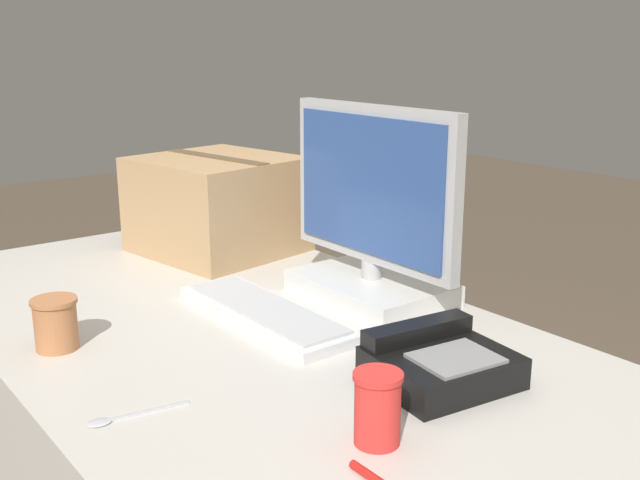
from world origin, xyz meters
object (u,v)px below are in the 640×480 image
(spoon, at_px, (121,417))
(cardboard_box, at_px, (217,204))
(keyboard, at_px, (265,313))
(paper_cup_right, at_px, (377,408))
(desk_phone, at_px, (439,363))
(paper_cup_left, at_px, (56,324))
(monitor, at_px, (372,229))

(spoon, relative_size, cardboard_box, 0.37)
(keyboard, distance_m, paper_cup_right, 0.52)
(keyboard, distance_m, desk_phone, 0.42)
(keyboard, xyz_separation_m, paper_cup_right, (0.50, -0.14, 0.04))
(desk_phone, relative_size, spoon, 1.52)
(paper_cup_left, relative_size, cardboard_box, 0.22)
(paper_cup_left, bearing_deg, keyboard, 73.97)
(desk_phone, relative_size, cardboard_box, 0.56)
(monitor, bearing_deg, cardboard_box, -173.03)
(paper_cup_left, bearing_deg, spoon, -2.99)
(keyboard, xyz_separation_m, desk_phone, (0.41, 0.07, 0.02))
(desk_phone, bearing_deg, spoon, -105.79)
(spoon, bearing_deg, desk_phone, 165.89)
(monitor, height_order, paper_cup_left, monitor)
(desk_phone, height_order, spoon, desk_phone)
(paper_cup_right, distance_m, spoon, 0.39)
(monitor, relative_size, paper_cup_right, 4.50)
(desk_phone, distance_m, paper_cup_left, 0.70)
(keyboard, relative_size, desk_phone, 1.91)
(desk_phone, height_order, paper_cup_left, paper_cup_left)
(keyboard, height_order, cardboard_box, cardboard_box)
(spoon, height_order, cardboard_box, cardboard_box)
(spoon, bearing_deg, paper_cup_right, 141.14)
(paper_cup_left, xyz_separation_m, paper_cup_right, (0.61, 0.24, 0.01))
(cardboard_box, bearing_deg, desk_phone, -7.26)
(desk_phone, distance_m, cardboard_box, 0.93)
(paper_cup_right, xyz_separation_m, spoon, (-0.29, -0.26, -0.05))
(keyboard, bearing_deg, desk_phone, 9.58)
(keyboard, distance_m, paper_cup_left, 0.40)
(monitor, relative_size, spoon, 3.04)
(desk_phone, relative_size, paper_cup_right, 2.25)
(desk_phone, xyz_separation_m, cardboard_box, (-0.92, 0.12, 0.09))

